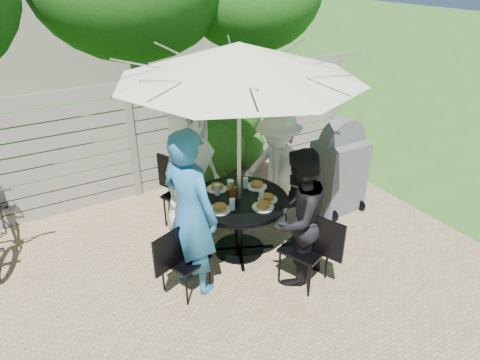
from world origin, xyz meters
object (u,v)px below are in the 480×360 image
glass_front (261,196)px  syrup_jug (233,193)px  chair_front (305,262)px  person_front (297,218)px  plate_extra (268,198)px  person_right (277,171)px  coffee_cup (230,185)px  chair_back (185,207)px  plate_left (220,208)px  umbrella (239,61)px  plate_front (263,206)px  chair_left (185,272)px  glass_right (245,183)px  plate_right (257,185)px  person_back (190,169)px  chair_right (281,203)px  person_left (191,214)px  glass_left (232,204)px  glass_back (217,190)px  bbq_grill (338,169)px  patio_table (239,215)px  plate_back (217,187)px

glass_front → syrup_jug: bearing=139.4°
chair_front → person_front: size_ratio=0.58×
plate_extra → person_right: bearing=46.1°
plate_extra → coffee_cup: 0.53m
chair_back → plate_left: size_ratio=3.86×
umbrella → plate_front: size_ratio=13.51×
chair_left → glass_front: (1.09, 0.15, 0.59)m
chair_left → umbrella: bearing=-0.4°
glass_right → plate_front: bearing=-97.9°
plate_right → plate_extra: 0.35m
person_back → person_front: size_ratio=1.13×
chair_right → person_left: bearing=-6.0°
glass_front → person_front: bearing=-79.1°
chair_right → person_front: bearing=34.7°
plate_extra → coffee_cup: size_ratio=2.00×
chair_left → person_right: size_ratio=0.54×
glass_left → syrup_jug: size_ratio=0.88×
plate_right → glass_right: (-0.13, 0.06, 0.05)m
person_right → glass_right: size_ratio=11.91×
plate_left → glass_right: bearing=30.9°
person_left → glass_back: (0.58, 0.51, -0.11)m
glass_right → chair_back: bearing=128.1°
glass_left → glass_right: size_ratio=1.00×
glass_left → glass_front: 0.40m
syrup_jug → bbq_grill: bearing=5.6°
chair_back → person_left: 1.44m
chair_back → coffee_cup: bearing=4.9°
chair_left → chair_front: (1.25, -0.55, 0.02)m
patio_table → person_front: bearing=-68.7°
person_front → glass_front: size_ratio=11.78×
person_front → person_right: (0.47, 1.07, 0.01)m
chair_front → plate_right: size_ratio=3.66×
person_right → chair_right: bearing=90.7°
person_front → bbq_grill: 1.80m
person_front → plate_extra: bearing=-108.8°
chair_front → person_right: bearing=-41.2°
chair_front → plate_front: size_ratio=3.66×
umbrella → syrup_jug: 1.57m
glass_front → coffee_cup: size_ratio=1.17×
plate_left → coffee_cup: 0.51m
person_right → plate_front: size_ratio=6.41×
chair_back → glass_left: bearing=-16.4°
chair_left → glass_front: size_ratio=6.39×
umbrella → chair_left: size_ratio=3.92×
patio_table → glass_front: (0.19, -0.20, 0.31)m
person_right → plate_back: bearing=-113.4°
person_right → glass_left: 1.09m
plate_front → bbq_grill: bbq_grill is taller
umbrella → glass_right: size_ratio=25.08×
chair_back → syrup_jug: (0.28, -0.88, 0.57)m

